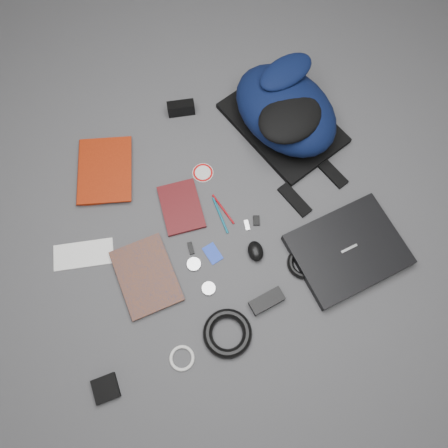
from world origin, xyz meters
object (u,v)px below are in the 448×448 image
object	(u,v)px
textbook_red	(78,172)
compact_camera	(181,108)
comic_book	(120,287)
mouse	(256,251)
backpack	(286,110)
laptop	(348,250)
power_brick	(267,301)
pouch	(106,389)
dvd_case	(181,207)

from	to	relation	value
textbook_red	compact_camera	xyz separation A→B (m)	(0.49, 0.13, 0.02)
compact_camera	textbook_red	bearing A→B (deg)	-153.10
comic_book	mouse	xyz separation A→B (m)	(0.51, -0.05, 0.01)
backpack	mouse	bearing A→B (deg)	-141.13
comic_book	mouse	distance (m)	0.52
textbook_red	comic_book	xyz separation A→B (m)	(0.03, -0.51, -0.01)
textbook_red	laptop	bearing A→B (deg)	-21.42
power_brick	pouch	xyz separation A→B (m)	(-0.63, -0.08, -0.00)
compact_camera	backpack	bearing A→B (deg)	-17.03
pouch	power_brick	bearing A→B (deg)	7.18
textbook_red	comic_book	world-z (taller)	textbook_red
textbook_red	pouch	distance (m)	0.84
textbook_red	dvd_case	xyz separation A→B (m)	(0.34, -0.29, -0.01)
power_brick	compact_camera	bearing A→B (deg)	84.11
backpack	textbook_red	world-z (taller)	backpack
mouse	dvd_case	bearing A→B (deg)	133.66
backpack	pouch	bearing A→B (deg)	-160.09
comic_book	backpack	bearing A→B (deg)	25.03
laptop	power_brick	size ratio (longest dim) A/B	3.17
dvd_case	compact_camera	xyz separation A→B (m)	(0.15, 0.42, 0.02)
backpack	power_brick	bearing A→B (deg)	-135.33
backpack	comic_book	bearing A→B (deg)	-170.31
backpack	power_brick	distance (m)	0.76
comic_book	dvd_case	size ratio (longest dim) A/B	1.31
compact_camera	pouch	world-z (taller)	compact_camera
comic_book	pouch	bearing A→B (deg)	-116.43
compact_camera	pouch	xyz separation A→B (m)	(-0.60, -0.96, -0.02)
comic_book	pouch	world-z (taller)	same
dvd_case	compact_camera	size ratio (longest dim) A/B	1.87
backpack	laptop	bearing A→B (deg)	-107.01
dvd_case	power_brick	distance (m)	0.49
laptop	dvd_case	bearing A→B (deg)	138.07
dvd_case	pouch	bearing A→B (deg)	-124.67
comic_book	power_brick	world-z (taller)	power_brick
pouch	backpack	bearing A→B (deg)	37.37
backpack	comic_book	size ratio (longest dim) A/B	1.90
compact_camera	power_brick	xyz separation A→B (m)	(0.02, -0.88, -0.02)
backpack	pouch	size ratio (longest dim) A/B	6.34
textbook_red	comic_book	distance (m)	0.51
backpack	compact_camera	size ratio (longest dim) A/B	4.65
laptop	pouch	size ratio (longest dim) A/B	4.80
backpack	textbook_red	bearing A→B (deg)	157.23
textbook_red	comic_book	bearing A→B (deg)	-70.01
laptop	pouch	xyz separation A→B (m)	(-0.98, -0.15, -0.01)
backpack	power_brick	xyz separation A→B (m)	(-0.35, -0.67, -0.09)
dvd_case	power_brick	world-z (taller)	power_brick
backpack	dvd_case	distance (m)	0.57
laptop	comic_book	bearing A→B (deg)	163.12
backpack	compact_camera	world-z (taller)	backpack
mouse	textbook_red	bearing A→B (deg)	141.28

